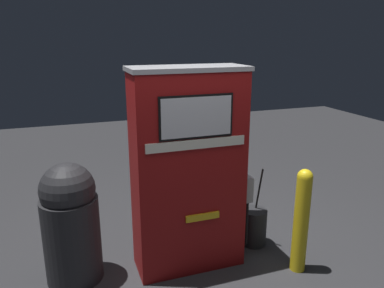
{
  "coord_description": "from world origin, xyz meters",
  "views": [
    {
      "loc": [
        -1.06,
        -2.89,
        2.18
      ],
      "look_at": [
        0.0,
        0.11,
        1.26
      ],
      "focal_mm": 35.0,
      "sensor_mm": 36.0,
      "label": 1
    }
  ],
  "objects_px": {
    "squeegee_bucket": "(254,227)",
    "safety_bollard": "(301,218)",
    "trash_bin": "(71,222)",
    "gas_pump": "(189,171)"
  },
  "relations": [
    {
      "from": "squeegee_bucket",
      "to": "safety_bollard",
      "type": "bearing_deg",
      "value": -72.6
    },
    {
      "from": "gas_pump",
      "to": "squeegee_bucket",
      "type": "relative_size",
      "value": 2.2
    },
    {
      "from": "gas_pump",
      "to": "trash_bin",
      "type": "xyz_separation_m",
      "value": [
        -1.08,
        0.13,
        -0.4
      ]
    },
    {
      "from": "gas_pump",
      "to": "safety_bollard",
      "type": "distance_m",
      "value": 1.15
    },
    {
      "from": "gas_pump",
      "to": "trash_bin",
      "type": "distance_m",
      "value": 1.16
    },
    {
      "from": "safety_bollard",
      "to": "trash_bin",
      "type": "xyz_separation_m",
      "value": [
        -2.04,
        0.58,
        0.03
      ]
    },
    {
      "from": "gas_pump",
      "to": "safety_bollard",
      "type": "relative_size",
      "value": 1.88
    },
    {
      "from": "trash_bin",
      "to": "squeegee_bucket",
      "type": "height_order",
      "value": "trash_bin"
    },
    {
      "from": "safety_bollard",
      "to": "trash_bin",
      "type": "height_order",
      "value": "trash_bin"
    },
    {
      "from": "safety_bollard",
      "to": "squeegee_bucket",
      "type": "bearing_deg",
      "value": 107.4
    }
  ]
}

